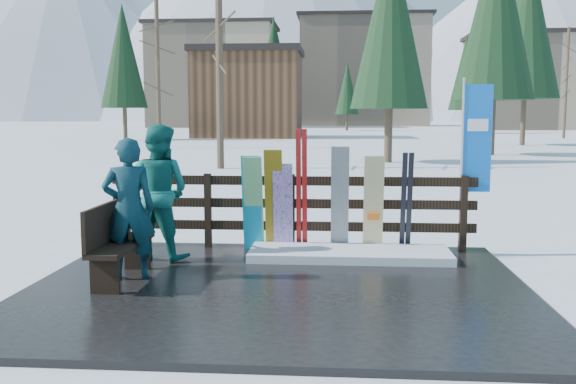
# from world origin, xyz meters

# --- Properties ---
(ground) EXTENTS (700.00, 700.00, 0.00)m
(ground) POSITION_xyz_m (0.00, 0.00, 0.00)
(ground) COLOR white
(ground) RESTS_ON ground
(deck) EXTENTS (6.00, 5.00, 0.08)m
(deck) POSITION_xyz_m (0.00, 0.00, 0.04)
(deck) COLOR black
(deck) RESTS_ON ground
(fence) EXTENTS (5.60, 0.10, 1.15)m
(fence) POSITION_xyz_m (0.00, 2.20, 0.74)
(fence) COLOR black
(fence) RESTS_ON deck
(snow_patch) EXTENTS (2.87, 1.00, 0.12)m
(snow_patch) POSITION_xyz_m (0.88, 1.60, 0.14)
(snow_patch) COLOR white
(snow_patch) RESTS_ON deck
(bench) EXTENTS (0.41, 1.50, 0.97)m
(bench) POSITION_xyz_m (-2.03, 0.09, 0.60)
(bench) COLOR black
(bench) RESTS_ON deck
(snowboard_0) EXTENTS (0.29, 0.32, 1.45)m
(snowboard_0) POSITION_xyz_m (-0.58, 1.98, 0.81)
(snowboard_0) COLOR #1094BA
(snowboard_0) RESTS_ON deck
(snowboard_1) EXTENTS (0.28, 0.38, 1.44)m
(snowboard_1) POSITION_xyz_m (-0.55, 1.98, 0.80)
(snowboard_1) COLOR silver
(snowboard_1) RESTS_ON deck
(snowboard_2) EXTENTS (0.27, 0.33, 1.54)m
(snowboard_2) POSITION_xyz_m (-0.25, 1.98, 0.85)
(snowboard_2) COLOR yellow
(snowboard_2) RESTS_ON deck
(snowboard_3) EXTENTS (0.30, 0.24, 1.34)m
(snowboard_3) POSITION_xyz_m (-0.11, 1.98, 0.75)
(snowboard_3) COLOR white
(snowboard_3) RESTS_ON deck
(snowboard_4) EXTENTS (0.27, 0.37, 1.60)m
(snowboard_4) POSITION_xyz_m (0.74, 1.98, 0.88)
(snowboard_4) COLOR black
(snowboard_4) RESTS_ON deck
(snowboard_5) EXTENTS (0.29, 0.28, 1.46)m
(snowboard_5) POSITION_xyz_m (1.24, 1.98, 0.81)
(snowboard_5) COLOR white
(snowboard_5) RESTS_ON deck
(ski_pair_a) EXTENTS (0.16, 0.28, 1.85)m
(ski_pair_a) POSITION_xyz_m (0.16, 2.05, 1.00)
(ski_pair_a) COLOR #AD1715
(ski_pair_a) RESTS_ON deck
(ski_pair_b) EXTENTS (0.17, 0.30, 1.51)m
(ski_pair_b) POSITION_xyz_m (1.73, 2.05, 0.83)
(ski_pair_b) COLOR black
(ski_pair_b) RESTS_ON deck
(rental_flag) EXTENTS (0.45, 0.04, 2.60)m
(rental_flag) POSITION_xyz_m (2.72, 2.25, 1.69)
(rental_flag) COLOR silver
(rental_flag) RESTS_ON deck
(person_front) EXTENTS (0.74, 0.58, 1.77)m
(person_front) POSITION_xyz_m (-1.89, 0.19, 0.97)
(person_front) COLOR #104643
(person_front) RESTS_ON deck
(person_back) EXTENTS (1.09, 0.95, 1.92)m
(person_back) POSITION_xyz_m (-1.83, 1.35, 1.04)
(person_back) COLOR #14685E
(person_back) RESTS_ON deck
(resort_buildings) EXTENTS (73.00, 87.60, 22.60)m
(resort_buildings) POSITION_xyz_m (1.03, 115.41, 9.81)
(resort_buildings) COLOR tan
(resort_buildings) RESTS_ON ground
(trees) EXTENTS (42.16, 68.80, 13.31)m
(trees) POSITION_xyz_m (3.84, 48.62, 5.81)
(trees) COLOR #382B1E
(trees) RESTS_ON ground
(mountains) EXTENTS (520.00, 260.00, 120.00)m
(mountains) POSITION_xyz_m (-10.50, 328.41, 50.20)
(mountains) COLOR white
(mountains) RESTS_ON ground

